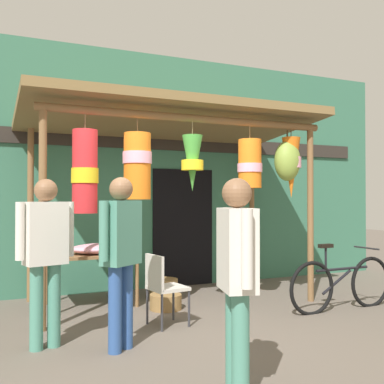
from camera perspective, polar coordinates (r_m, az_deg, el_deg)
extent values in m
plane|color=#60564C|center=(5.66, -1.22, -16.12)|extent=(30.00, 30.00, 0.00)
cube|color=#387056|center=(7.75, -8.10, 2.68)|extent=(10.23, 0.25, 3.93)
cube|color=#2D2823|center=(7.65, -7.79, 6.27)|extent=(9.21, 0.04, 0.24)
cube|color=black|center=(7.94, -1.11, -4.40)|extent=(1.10, 0.03, 2.00)
cylinder|color=brown|center=(5.48, -18.03, -3.14)|extent=(0.09, 0.09, 2.54)
cylinder|color=brown|center=(6.95, 14.45, -2.66)|extent=(0.09, 0.09, 2.54)
cylinder|color=brown|center=(7.11, -19.39, -2.60)|extent=(0.09, 0.09, 2.54)
cylinder|color=brown|center=(8.30, 7.42, -2.39)|extent=(0.09, 0.09, 2.54)
cylinder|color=brown|center=(6.06, 0.19, 9.08)|extent=(3.95, 0.10, 0.10)
cylinder|color=brown|center=(7.59, -4.92, 8.21)|extent=(3.95, 0.10, 0.10)
cube|color=olive|center=(6.82, -2.65, 8.98)|extent=(4.25, 2.14, 0.33)
cylinder|color=brown|center=(5.60, -13.11, 8.45)|extent=(0.01, 0.01, 0.19)
cylinder|color=red|center=(5.53, -13.13, 2.49)|extent=(0.29, 0.29, 0.98)
cylinder|color=yellow|center=(5.53, -13.13, 1.98)|extent=(0.31, 0.31, 0.18)
cylinder|color=brown|center=(5.81, -6.79, 8.13)|extent=(0.01, 0.01, 0.18)
cylinder|color=orange|center=(5.76, -6.80, 3.19)|extent=(0.33, 0.33, 0.82)
cylinder|color=pink|center=(5.76, -6.80, 4.23)|extent=(0.36, 0.36, 0.15)
cylinder|color=brown|center=(5.99, 0.05, 7.87)|extent=(0.01, 0.01, 0.17)
cone|color=green|center=(5.93, 0.05, 3.59)|extent=(0.26, 0.26, 0.72)
cylinder|color=yellow|center=(5.93, 0.05, 3.35)|extent=(0.28, 0.28, 0.13)
cylinder|color=brown|center=(6.41, 7.17, 7.27)|extent=(0.01, 0.01, 0.18)
cylinder|color=orange|center=(6.36, 7.17, 3.50)|extent=(0.32, 0.32, 0.66)
cylinder|color=pink|center=(6.36, 7.17, 2.98)|extent=(0.34, 0.34, 0.12)
cylinder|color=brown|center=(6.89, 12.17, 7.03)|extent=(0.01, 0.01, 0.10)
cone|color=orange|center=(6.84, 12.18, 2.94)|extent=(0.27, 0.27, 0.88)
cylinder|color=pink|center=(6.85, 12.18, 3.61)|extent=(0.29, 0.29, 0.16)
cylinder|color=#4C3D23|center=(6.86, 11.72, 6.86)|extent=(0.02, 0.02, 0.15)
ellipsoid|color=#89A842|center=(6.82, 11.73, 3.80)|extent=(0.39, 0.33, 0.58)
cube|color=brown|center=(6.64, -12.37, -7.60)|extent=(1.23, 0.76, 0.04)
cylinder|color=brown|center=(6.28, -16.90, -11.34)|extent=(0.05, 0.05, 0.69)
cylinder|color=brown|center=(6.51, -6.83, -10.99)|extent=(0.05, 0.05, 0.69)
cylinder|color=brown|center=(6.93, -17.59, -10.34)|extent=(0.05, 0.05, 0.69)
cylinder|color=brown|center=(7.14, -8.42, -10.09)|extent=(0.05, 0.05, 0.69)
ellipsoid|color=pink|center=(6.59, -11.40, -6.87)|extent=(0.81, 0.57, 0.14)
ellipsoid|color=green|center=(6.55, -10.23, -6.84)|extent=(0.37, 0.28, 0.10)
cube|color=beige|center=(5.54, -3.00, -11.78)|extent=(0.46, 0.46, 0.04)
cube|color=beige|center=(5.42, -4.68, -9.88)|extent=(0.10, 0.40, 0.40)
cylinder|color=#333338|center=(5.52, -0.37, -14.15)|extent=(0.03, 0.03, 0.44)
cylinder|color=#333338|center=(5.82, -2.32, -13.45)|extent=(0.03, 0.03, 0.44)
cylinder|color=#333338|center=(5.35, -3.74, -14.60)|extent=(0.03, 0.03, 0.44)
cylinder|color=#333338|center=(5.66, -5.56, -13.83)|extent=(0.03, 0.03, 0.44)
cylinder|color=olive|center=(7.09, -3.53, -11.82)|extent=(0.42, 0.42, 0.28)
cylinder|color=olive|center=(6.39, -3.29, -13.42)|extent=(0.43, 0.43, 0.20)
torus|color=black|center=(6.98, 21.26, -10.37)|extent=(0.71, 0.07, 0.71)
torus|color=black|center=(6.27, 14.63, -11.49)|extent=(0.71, 0.07, 0.71)
cylinder|color=black|center=(6.58, 18.12, -9.03)|extent=(0.88, 0.06, 0.04)
cylinder|color=black|center=(6.54, 17.48, -10.59)|extent=(0.50, 0.05, 0.31)
cylinder|color=black|center=(6.37, 16.24, -7.86)|extent=(0.03, 0.03, 0.30)
cube|color=black|center=(6.35, 16.23, -6.43)|extent=(0.20, 0.09, 0.05)
cylinder|color=#262628|center=(6.86, 20.79, -6.49)|extent=(0.04, 0.44, 0.02)
cylinder|color=#4C8E7A|center=(4.98, -16.72, -13.27)|extent=(0.13, 0.13, 0.83)
cylinder|color=#4C8E7A|center=(4.91, -18.72, -13.42)|extent=(0.13, 0.13, 0.83)
cube|color=silver|center=(4.84, -17.67, -4.87)|extent=(0.44, 0.32, 0.63)
cylinder|color=silver|center=(4.93, -14.91, -4.44)|extent=(0.08, 0.08, 0.56)
cylinder|color=silver|center=(4.75, -20.54, -4.55)|extent=(0.08, 0.08, 0.56)
sphere|color=#896042|center=(4.83, -17.65, 0.20)|extent=(0.23, 0.23, 0.23)
cylinder|color=#4C8E7A|center=(3.68, 5.22, -17.99)|extent=(0.13, 0.13, 0.81)
cylinder|color=#4C8E7A|center=(3.51, 6.02, -18.82)|extent=(0.13, 0.13, 0.81)
cube|color=silver|center=(3.45, 5.59, -7.06)|extent=(0.31, 0.44, 0.61)
cylinder|color=silver|center=(3.69, 4.53, -6.18)|extent=(0.08, 0.08, 0.55)
cylinder|color=silver|center=(3.20, 6.82, -6.99)|extent=(0.08, 0.08, 0.55)
sphere|color=#896042|center=(3.43, 5.58, -0.13)|extent=(0.22, 0.22, 0.22)
cylinder|color=#2D5193|center=(4.65, -9.52, -14.14)|extent=(0.13, 0.13, 0.84)
cylinder|color=#2D5193|center=(4.78, -8.12, -13.76)|extent=(0.13, 0.13, 0.84)
cube|color=#4C8E7A|center=(4.60, -8.79, -4.99)|extent=(0.45, 0.41, 0.63)
cylinder|color=#4C8E7A|center=(4.41, -10.85, -4.76)|extent=(0.08, 0.08, 0.57)
cylinder|color=#4C8E7A|center=(4.80, -6.89, -4.44)|extent=(0.08, 0.08, 0.57)
sphere|color=#896042|center=(4.59, -8.78, 0.39)|extent=(0.23, 0.23, 0.23)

